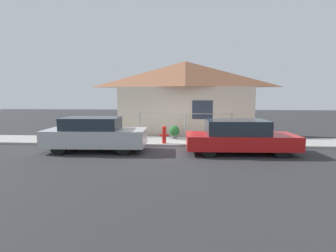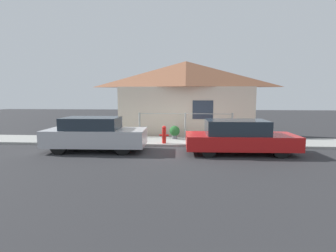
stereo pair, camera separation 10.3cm
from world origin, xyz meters
name	(u,v)px [view 1 (the left image)]	position (x,y,z in m)	size (l,w,h in m)	color
ground_plane	(185,147)	(0.00, 0.00, 0.00)	(60.00, 60.00, 0.00)	#2D2D30
sidewalk	(185,142)	(0.00, 1.09, 0.05)	(24.00, 2.17, 0.10)	#9E9E99
house	(185,77)	(0.00, 3.69, 3.30)	(7.85, 2.23, 4.22)	beige
fence	(185,124)	(0.00, 2.02, 0.81)	(4.90, 0.10, 1.29)	#999993
car_left	(95,134)	(-3.67, -1.12, 0.70)	(4.12, 1.78, 1.40)	#B7B7BC
car_right	(239,137)	(2.16, -1.12, 0.66)	(4.32, 1.84, 1.33)	red
fire_hydrant	(164,134)	(-0.95, 0.30, 0.52)	(0.43, 0.19, 0.81)	red
potted_plant_near_hydrant	(174,131)	(-0.53, 1.56, 0.47)	(0.53, 0.53, 0.66)	slate
potted_plant_by_fence	(114,133)	(-3.55, 1.26, 0.40)	(0.47, 0.47, 0.56)	slate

